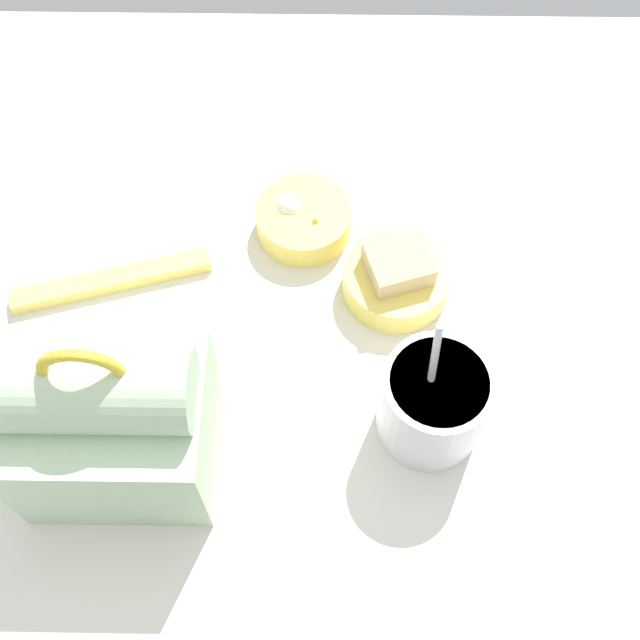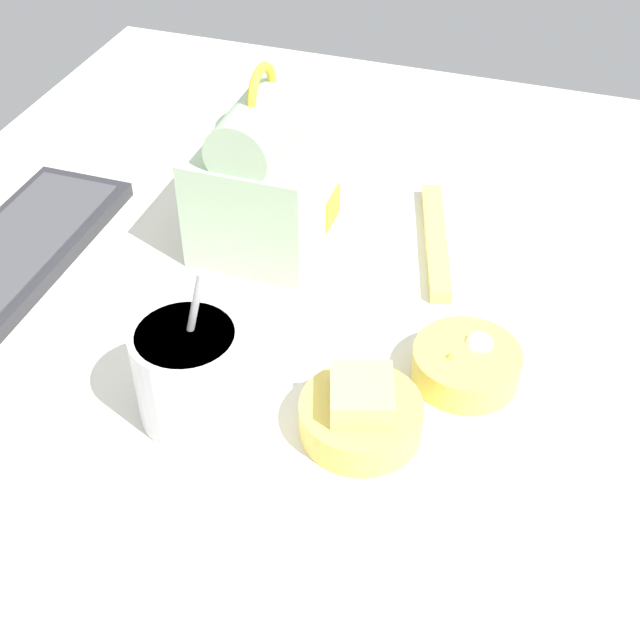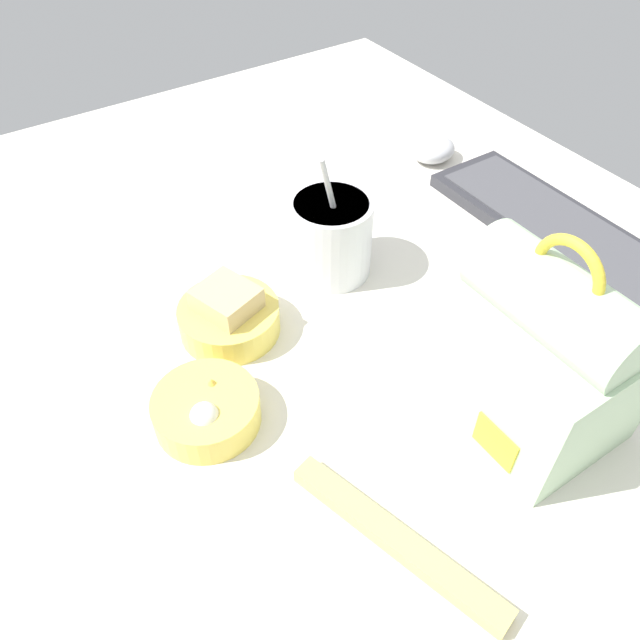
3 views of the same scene
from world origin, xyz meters
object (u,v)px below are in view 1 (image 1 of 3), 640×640
at_px(soup_cup, 437,403).
at_px(bento_bowl_sandwich, 400,277).
at_px(lunch_bag, 116,421).
at_px(bento_bowl_snacks, 307,219).
at_px(chopstick_case, 115,280).

distance_m(soup_cup, bento_bowl_sandwich, 0.17).
bearing_deg(lunch_bag, bento_bowl_snacks, -121.02).
xyz_separation_m(soup_cup, bento_bowl_sandwich, (0.03, -0.16, -0.03)).
bearing_deg(bento_bowl_sandwich, lunch_bag, 36.17).
distance_m(lunch_bag, chopstick_case, 0.22).
xyz_separation_m(lunch_bag, chopstick_case, (0.05, -0.20, -0.08)).
bearing_deg(bento_bowl_sandwich, soup_cup, 99.69).
relative_size(soup_cup, bento_bowl_sandwich, 1.46).
xyz_separation_m(bento_bowl_sandwich, chopstick_case, (0.31, -0.00, -0.02)).
distance_m(bento_bowl_sandwich, chopstick_case, 0.31).
relative_size(lunch_bag, soup_cup, 1.31).
bearing_deg(soup_cup, bento_bowl_sandwich, -80.31).
xyz_separation_m(bento_bowl_sandwich, bento_bowl_snacks, (0.10, -0.08, -0.00)).
bearing_deg(soup_cup, bento_bowl_snacks, -61.47).
xyz_separation_m(soup_cup, bento_bowl_snacks, (0.13, -0.24, -0.03)).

